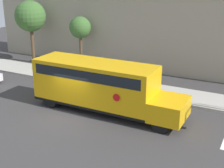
# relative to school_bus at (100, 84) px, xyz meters

# --- Properties ---
(ground_plane) EXTENTS (60.00, 60.00, 0.00)m
(ground_plane) POSITION_rel_school_bus_xyz_m (-1.37, -1.77, -1.81)
(ground_plane) COLOR #3A3838
(sidewalk_strip) EXTENTS (44.00, 3.00, 0.15)m
(sidewalk_strip) POSITION_rel_school_bus_xyz_m (-1.37, 4.73, -1.73)
(sidewalk_strip) COLOR #B2ADA3
(sidewalk_strip) RESTS_ON ground
(building_backdrop) EXTENTS (32.00, 4.00, 9.16)m
(building_backdrop) POSITION_rel_school_bus_xyz_m (-1.37, 11.23, 2.78)
(building_backdrop) COLOR #9E937F
(building_backdrop) RESTS_ON ground
(school_bus) EXTENTS (9.87, 2.57, 3.17)m
(school_bus) POSITION_rel_school_bus_xyz_m (0.00, 0.00, 0.00)
(school_bus) COLOR #EAA80F
(school_bus) RESTS_ON ground
(tree_near_sidewalk) EXTENTS (2.96, 2.96, 6.05)m
(tree_near_sidewalk) POSITION_rel_school_bus_xyz_m (-11.69, 7.09, 2.73)
(tree_near_sidewalk) COLOR brown
(tree_near_sidewalk) RESTS_ON ground
(tree_far_sidewalk) EXTENTS (1.99, 1.99, 4.75)m
(tree_far_sidewalk) POSITION_rel_school_bus_xyz_m (-6.63, 7.95, 1.89)
(tree_far_sidewalk) COLOR brown
(tree_far_sidewalk) RESTS_ON ground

